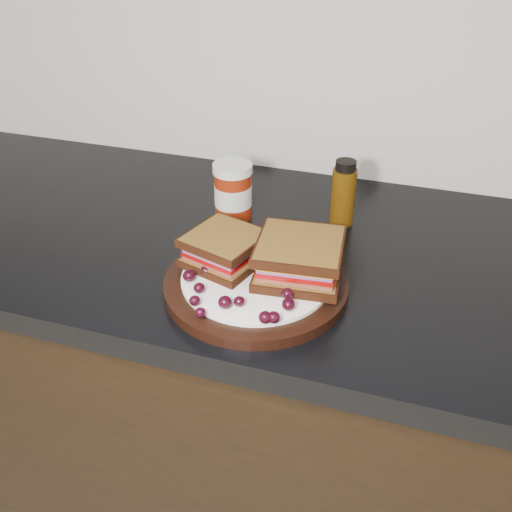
{
  "coord_description": "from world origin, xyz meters",
  "views": [
    {
      "loc": [
        0.43,
        0.89,
        1.42
      ],
      "look_at": [
        0.21,
        1.56,
        0.96
      ],
      "focal_mm": 40.0,
      "sensor_mm": 36.0,
      "label": 1
    }
  ],
  "objects": [
    {
      "name": "grape_17",
      "position": [
        0.14,
        1.54,
        0.93
      ],
      "size": [
        0.02,
        0.02,
        0.02
      ],
      "primitive_type": "ellipsoid",
      "color": "black",
      "rests_on": "plate"
    },
    {
      "name": "grape_2",
      "position": [
        0.15,
        1.47,
        0.93
      ],
      "size": [
        0.02,
        0.02,
        0.01
      ],
      "primitive_type": "ellipsoid",
      "color": "black",
      "rests_on": "plate"
    },
    {
      "name": "plate",
      "position": [
        0.21,
        1.56,
        0.91
      ],
      "size": [
        0.28,
        0.28,
        0.02
      ],
      "primitive_type": "cylinder",
      "color": "black",
      "rests_on": "countertop"
    },
    {
      "name": "grape_6",
      "position": [
        0.26,
        1.46,
        0.93
      ],
      "size": [
        0.02,
        0.02,
        0.02
      ],
      "primitive_type": "ellipsoid",
      "color": "black",
      "rests_on": "plate"
    },
    {
      "name": "grape_7",
      "position": [
        0.27,
        1.47,
        0.93
      ],
      "size": [
        0.02,
        0.02,
        0.02
      ],
      "primitive_type": "ellipsoid",
      "color": "black",
      "rests_on": "plate"
    },
    {
      "name": "grape_16",
      "position": [
        0.14,
        1.57,
        0.93
      ],
      "size": [
        0.02,
        0.02,
        0.02
      ],
      "primitive_type": "ellipsoid",
      "color": "black",
      "rests_on": "plate"
    },
    {
      "name": "countertop",
      "position": [
        0.0,
        1.7,
        0.88
      ],
      "size": [
        3.98,
        0.6,
        0.04
      ],
      "primitive_type": "cube",
      "color": "black",
      "rests_on": "base_cabinets"
    },
    {
      "name": "grape_12",
      "position": [
        0.28,
        1.58,
        0.93
      ],
      "size": [
        0.02,
        0.02,
        0.02
      ],
      "primitive_type": "ellipsoid",
      "color": "black",
      "rests_on": "plate"
    },
    {
      "name": "grape_15",
      "position": [
        0.16,
        1.58,
        0.93
      ],
      "size": [
        0.02,
        0.02,
        0.02
      ],
      "primitive_type": "ellipsoid",
      "color": "black",
      "rests_on": "plate"
    },
    {
      "name": "grape_18",
      "position": [
        0.16,
        1.61,
        0.93
      ],
      "size": [
        0.02,
        0.02,
        0.02
      ],
      "primitive_type": "ellipsoid",
      "color": "black",
      "rests_on": "plate"
    },
    {
      "name": "oil_bottle",
      "position": [
        0.3,
        1.81,
        0.96
      ],
      "size": [
        0.05,
        0.05,
        0.12
      ],
      "primitive_type": "cylinder",
      "rotation": [
        0.0,
        0.0,
        0.16
      ],
      "color": "#462A07",
      "rests_on": "countertop"
    },
    {
      "name": "grape_20",
      "position": [
        0.16,
        1.57,
        0.93
      ],
      "size": [
        0.02,
        0.02,
        0.02
      ],
      "primitive_type": "ellipsoid",
      "color": "black",
      "rests_on": "plate"
    },
    {
      "name": "grape_8",
      "position": [
        0.28,
        1.5,
        0.93
      ],
      "size": [
        0.02,
        0.02,
        0.02
      ],
      "primitive_type": "ellipsoid",
      "color": "black",
      "rests_on": "plate"
    },
    {
      "name": "grape_3",
      "position": [
        0.17,
        1.45,
        0.93
      ],
      "size": [
        0.02,
        0.02,
        0.01
      ],
      "primitive_type": "ellipsoid",
      "color": "black",
      "rests_on": "plate"
    },
    {
      "name": "grape_5",
      "position": [
        0.21,
        1.49,
        0.93
      ],
      "size": [
        0.02,
        0.02,
        0.01
      ],
      "primitive_type": "ellipsoid",
      "color": "black",
      "rests_on": "plate"
    },
    {
      "name": "grape_9",
      "position": [
        0.27,
        1.52,
        0.93
      ],
      "size": [
        0.02,
        0.02,
        0.02
      ],
      "primitive_type": "ellipsoid",
      "color": "black",
      "rests_on": "plate"
    },
    {
      "name": "grape_0",
      "position": [
        0.12,
        1.52,
        0.93
      ],
      "size": [
        0.02,
        0.02,
        0.02
      ],
      "primitive_type": "ellipsoid",
      "color": "black",
      "rests_on": "plate"
    },
    {
      "name": "grape_10",
      "position": [
        0.31,
        1.56,
        0.93
      ],
      "size": [
        0.02,
        0.02,
        0.02
      ],
      "primitive_type": "ellipsoid",
      "color": "black",
      "rests_on": "plate"
    },
    {
      "name": "base_cabinets",
      "position": [
        0.0,
        1.7,
        0.43
      ],
      "size": [
        3.96,
        0.58,
        0.86
      ],
      "primitive_type": "cube",
      "color": "black",
      "rests_on": "ground_plane"
    },
    {
      "name": "condiment_jar",
      "position": [
        0.11,
        1.77,
        0.95
      ],
      "size": [
        0.08,
        0.08,
        0.1
      ],
      "primitive_type": "cylinder",
      "rotation": [
        0.0,
        0.0,
        0.21
      ],
      "color": "maroon",
      "rests_on": "countertop"
    },
    {
      "name": "sandwich_left",
      "position": [
        0.16,
        1.59,
        0.95
      ],
      "size": [
        0.13,
        0.13,
        0.05
      ],
      "primitive_type": null,
      "rotation": [
        0.0,
        0.0,
        -0.3
      ],
      "color": "brown",
      "rests_on": "plate"
    },
    {
      "name": "grape_11",
      "position": [
        0.29,
        1.56,
        0.93
      ],
      "size": [
        0.02,
        0.02,
        0.02
      ],
      "primitive_type": "ellipsoid",
      "color": "black",
      "rests_on": "plate"
    },
    {
      "name": "grape_1",
      "position": [
        0.15,
        1.5,
        0.93
      ],
      "size": [
        0.02,
        0.02,
        0.02
      ],
      "primitive_type": "ellipsoid",
      "color": "black",
      "rests_on": "plate"
    },
    {
      "name": "grape_4",
      "position": [
        0.2,
        1.48,
        0.93
      ],
      "size": [
        0.02,
        0.02,
        0.02
      ],
      "primitive_type": "ellipsoid",
      "color": "black",
      "rests_on": "plate"
    },
    {
      "name": "grape_13",
      "position": [
        0.28,
        1.62,
        0.93
      ],
      "size": [
        0.02,
        0.02,
        0.02
      ],
      "primitive_type": "ellipsoid",
      "color": "black",
      "rests_on": "plate"
    },
    {
      "name": "sandwich_right",
      "position": [
        0.27,
        1.59,
        0.95
      ],
      "size": [
        0.14,
        0.14,
        0.06
      ],
      "primitive_type": null,
      "rotation": [
        0.0,
        0.0,
        0.1
      ],
      "color": "brown",
      "rests_on": "plate"
    },
    {
      "name": "grape_14",
      "position": [
        0.16,
        1.61,
        0.93
      ],
      "size": [
        0.01,
        0.01,
        0.01
      ],
      "primitive_type": "ellipsoid",
      "color": "black",
      "rests_on": "plate"
    },
    {
      "name": "grape_19",
      "position": [
        0.14,
        1.59,
        0.93
      ],
      "size": [
        0.02,
        0.02,
        0.02
      ],
      "primitive_type": "ellipsoid",
      "color": "black",
      "rests_on": "plate"
    }
  ]
}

